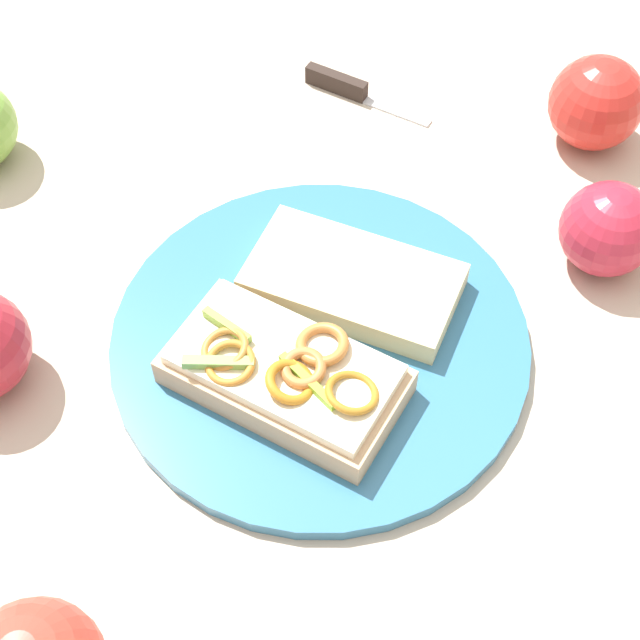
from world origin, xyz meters
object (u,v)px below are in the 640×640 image
at_px(bread_slice_side, 353,281).
at_px(plate, 320,341).
at_px(sandwich, 285,373).
at_px(apple_3, 596,103).
at_px(knife, 347,88).
at_px(apple_4, 608,229).

bearing_deg(bread_slice_side, plate, 82.99).
height_order(sandwich, apple_3, apple_3).
xyz_separation_m(bread_slice_side, knife, (-0.11, -0.21, -0.01)).
distance_m(plate, sandwich, 0.05).
xyz_separation_m(plate, bread_slice_side, (-0.04, -0.03, 0.02)).
height_order(bread_slice_side, apple_3, apple_3).
xyz_separation_m(sandwich, apple_3, (-0.35, -0.11, 0.01)).
bearing_deg(apple_3, sandwich, 17.72).
relative_size(plate, sandwich, 1.67).
xyz_separation_m(bread_slice_side, apple_4, (-0.19, 0.06, 0.01)).
height_order(bread_slice_side, apple_4, apple_4).
relative_size(sandwich, bread_slice_side, 1.18).
relative_size(bread_slice_side, knife, 1.41).
xyz_separation_m(plate, knife, (-0.15, -0.23, 0.00)).
xyz_separation_m(bread_slice_side, apple_3, (-0.27, -0.06, 0.02)).
bearing_deg(plate, bread_slice_side, -147.82).
distance_m(plate, apple_4, 0.24).
xyz_separation_m(apple_3, knife, (0.16, -0.15, -0.03)).
bearing_deg(apple_4, plate, -7.52).
relative_size(bread_slice_side, apple_4, 2.11).
bearing_deg(bread_slice_side, apple_4, -145.81).
distance_m(apple_3, knife, 0.22).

